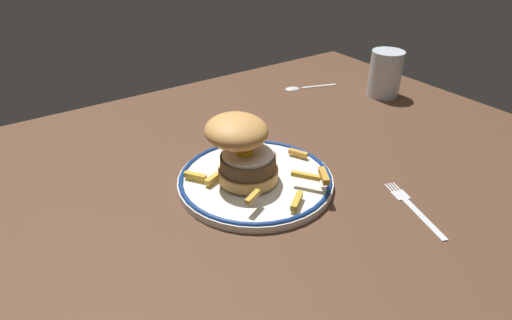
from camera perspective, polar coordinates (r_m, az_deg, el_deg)
ground_plane at (r=73.78cm, az=2.98°, el=-3.27°), size 112.99×93.68×4.00cm
dinner_plate at (r=69.73cm, az=0.00°, el=-2.66°), size 25.12×25.12×1.60cm
burger at (r=66.29cm, az=-1.85°, el=1.60°), size 11.68×11.98×10.69cm
fries_pile at (r=70.07cm, az=0.73°, el=-0.71°), size 20.70×22.81×2.87cm
water_glass at (r=106.67cm, az=16.67°, el=10.55°), size 7.44×7.44×10.55cm
fork at (r=69.02cm, az=20.04°, el=-5.89°), size 5.88×14.09×0.36cm
spoon at (r=108.09cm, az=5.59°, el=9.57°), size 13.11×6.01×0.90cm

